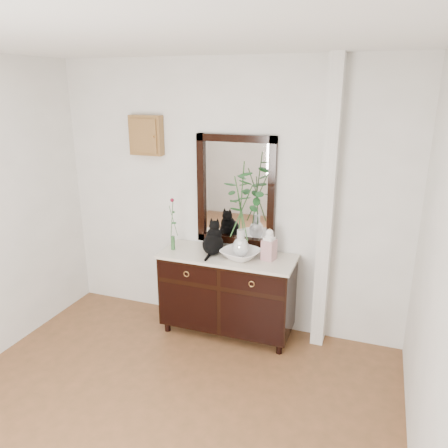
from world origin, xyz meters
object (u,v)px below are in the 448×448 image
at_px(sideboard, 227,290).
at_px(lotus_bowl, 241,254).
at_px(ginger_jar, 269,244).
at_px(cat, 213,238).

relative_size(sideboard, lotus_bowl, 3.72).
bearing_deg(lotus_bowl, ginger_jar, 13.56).
xyz_separation_m(lotus_bowl, ginger_jar, (0.26, 0.06, 0.11)).
bearing_deg(ginger_jar, cat, -176.21).
height_order(cat, ginger_jar, cat).
bearing_deg(ginger_jar, sideboard, -175.58).
bearing_deg(cat, sideboard, -4.03).
bearing_deg(ginger_jar, lotus_bowl, -166.44).
distance_m(sideboard, ginger_jar, 0.67).
distance_m(cat, lotus_bowl, 0.32).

